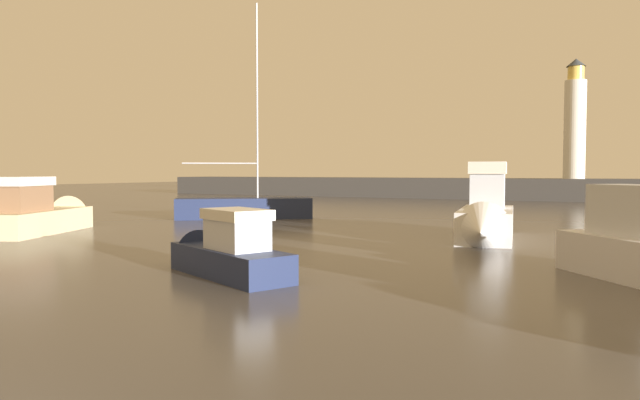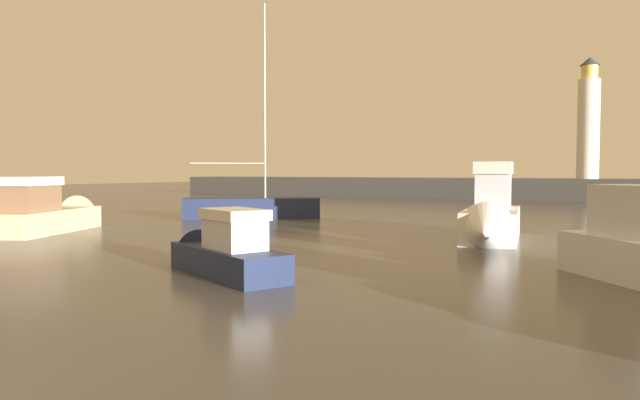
{
  "view_description": "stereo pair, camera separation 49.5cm",
  "coord_description": "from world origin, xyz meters",
  "views": [
    {
      "loc": [
        6.86,
        -2.12,
        2.95
      ],
      "look_at": [
        -1.82,
        14.48,
        2.04
      ],
      "focal_mm": 32.67,
      "sensor_mm": 36.0,
      "label": 1
    },
    {
      "loc": [
        7.29,
        -1.89,
        2.95
      ],
      "look_at": [
        -1.82,
        14.48,
        2.04
      ],
      "focal_mm": 32.67,
      "sensor_mm": 36.0,
      "label": 2
    }
  ],
  "objects": [
    {
      "name": "motorboat_4",
      "position": [
        1.67,
        23.04,
        1.05
      ],
      "size": [
        3.33,
        7.97,
        3.71
      ],
      "color": "white",
      "rests_on": "ground_plane"
    },
    {
      "name": "ground_plane",
      "position": [
        0.0,
        31.26,
        0.0
      ],
      "size": [
        220.0,
        220.0,
        0.0
      ],
      "primitive_type": "plane",
      "color": "#4C4742"
    },
    {
      "name": "motorboat_0",
      "position": [
        -3.5,
        11.37,
        0.64
      ],
      "size": [
        5.72,
        3.65,
        2.2
      ],
      "color": "#1E284C",
      "rests_on": "ground_plane"
    },
    {
      "name": "sailboat_moored",
      "position": [
        -14.28,
        28.01,
        0.71
      ],
      "size": [
        7.93,
        6.53,
        13.41
      ],
      "color": "#1E284C",
      "rests_on": "ground_plane"
    },
    {
      "name": "motorboat_3",
      "position": [
        -18.37,
        17.04,
        0.86
      ],
      "size": [
        5.13,
        8.38,
        3.17
      ],
      "color": "beige",
      "rests_on": "ground_plane"
    },
    {
      "name": "breakwater",
      "position": [
        0.0,
        62.51,
        1.11
      ],
      "size": [
        94.51,
        6.5,
        2.23
      ],
      "primitive_type": "cube",
      "color": "#423F3D",
      "rests_on": "ground_plane"
    },
    {
      "name": "lighthouse",
      "position": [
        2.31,
        62.51,
        7.98
      ],
      "size": [
        2.11,
        2.11,
        12.15
      ],
      "color": "silver",
      "rests_on": "breakwater"
    }
  ]
}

